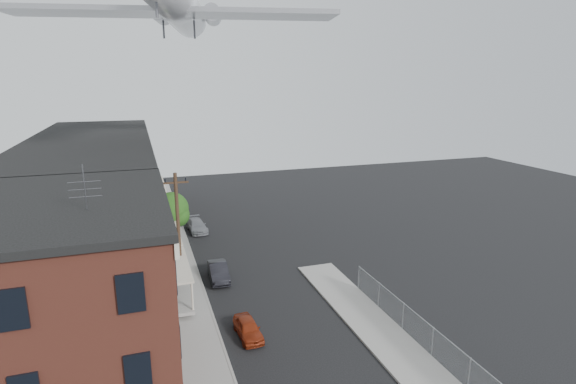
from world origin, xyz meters
name	(u,v)px	position (x,y,z in m)	size (l,w,h in m)	color
sidewalk_left	(176,260)	(-5.50, 24.00, 0.06)	(3.00, 62.00, 0.12)	gray
sidewalk_right	(399,351)	(5.50, 6.00, 0.06)	(3.00, 26.00, 0.12)	gray
curb_left	(193,258)	(-4.05, 24.00, 0.07)	(0.15, 62.00, 0.14)	gray
curb_right	(377,356)	(4.05, 6.00, 0.07)	(0.15, 26.00, 0.14)	gray
corner_building	(56,312)	(-12.00, 7.00, 5.16)	(10.31, 12.30, 12.15)	#341210
row_house_a	(80,242)	(-11.96, 16.50, 5.13)	(11.98, 7.00, 10.30)	slate
row_house_b	(89,213)	(-11.96, 23.50, 5.13)	(11.98, 7.00, 10.30)	slate
row_house_c	(96,192)	(-11.96, 30.50, 5.13)	(11.98, 7.00, 10.30)	slate
row_house_d	(101,177)	(-11.96, 37.50, 5.13)	(11.98, 7.00, 10.30)	slate
row_house_e	(105,166)	(-11.96, 44.50, 5.13)	(11.98, 7.00, 10.30)	slate
chainlink_fence	(433,342)	(7.00, 5.00, 1.00)	(0.06, 18.06, 1.90)	gray
utility_pole	(179,231)	(-5.60, 18.00, 4.67)	(1.80, 0.26, 9.00)	black
street_tree	(173,211)	(-5.27, 27.92, 3.45)	(3.22, 3.20, 5.20)	black
car_near	(248,328)	(-2.37, 10.39, 0.55)	(1.31, 3.25, 1.11)	maroon
car_mid	(218,272)	(-2.65, 19.09, 0.65)	(1.39, 3.97, 1.31)	black
car_far	(197,225)	(-2.75, 31.46, 0.61)	(1.72, 4.22, 1.22)	gray
airplane	(177,2)	(-3.95, 26.76, 21.53)	(25.85, 29.54, 8.49)	white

